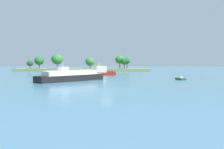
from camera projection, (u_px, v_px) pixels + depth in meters
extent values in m
plane|color=teal|center=(106.00, 90.00, 49.19)|extent=(400.00, 400.00, 0.00)
cube|color=#66754C|center=(82.00, 70.00, 137.57)|extent=(75.33, 15.65, 1.52)
cylinder|color=#513823|center=(29.00, 67.00, 139.61)|extent=(0.44, 0.44, 1.51)
ellipsoid|color=#194C23|center=(29.00, 63.00, 139.48)|extent=(3.67, 3.67, 3.30)
cylinder|color=#513823|center=(38.00, 66.00, 139.67)|extent=(0.44, 0.44, 2.31)
ellipsoid|color=#235B28|center=(38.00, 61.00, 139.48)|extent=(5.57, 5.57, 5.01)
cylinder|color=#513823|center=(56.00, 66.00, 139.91)|extent=(0.44, 0.44, 2.63)
ellipsoid|color=#2D6B33|center=(56.00, 59.00, 139.68)|extent=(6.74, 6.74, 6.07)
cylinder|color=#513823|center=(89.00, 67.00, 139.21)|extent=(0.44, 0.44, 1.74)
ellipsoid|color=#2D6B33|center=(89.00, 62.00, 139.04)|extent=(5.34, 5.34, 4.80)
cylinder|color=#513823|center=(119.00, 66.00, 141.33)|extent=(0.44, 0.44, 2.99)
ellipsoid|color=#2D6B33|center=(119.00, 60.00, 141.12)|extent=(5.36, 5.36, 4.82)
cylinder|color=#513823|center=(123.00, 66.00, 139.15)|extent=(0.44, 0.44, 2.37)
ellipsoid|color=#235B28|center=(123.00, 61.00, 138.98)|extent=(4.56, 4.56, 4.10)
cylinder|color=#513823|center=(126.00, 66.00, 138.85)|extent=(0.44, 0.44, 2.93)
ellipsoid|color=#235B28|center=(126.00, 61.00, 138.67)|extent=(4.11, 4.11, 3.70)
cube|color=black|center=(70.00, 78.00, 70.95)|extent=(18.85, 18.35, 1.79)
cube|color=white|center=(70.00, 73.00, 70.87)|extent=(14.95, 14.57, 1.30)
cube|color=white|center=(62.00, 69.00, 68.95)|extent=(3.31, 3.30, 1.10)
cube|color=#937551|center=(92.00, 74.00, 76.79)|extent=(5.91, 5.93, 0.16)
cylinder|color=silver|center=(62.00, 65.00, 68.88)|extent=(0.10, 0.10, 1.40)
cube|color=#19472D|center=(179.00, 79.00, 75.59)|extent=(2.76, 4.06, 0.52)
cube|color=beige|center=(180.00, 77.00, 75.30)|extent=(0.97, 0.74, 0.50)
cube|color=black|center=(176.00, 78.00, 77.50)|extent=(0.39, 0.36, 0.56)
cube|color=maroon|center=(101.00, 74.00, 98.94)|extent=(11.08, 5.12, 1.16)
cube|color=maroon|center=(110.00, 72.00, 98.55)|extent=(3.35, 3.97, 0.60)
cube|color=white|center=(101.00, 69.00, 98.86)|extent=(4.00, 3.02, 2.60)
cylinder|color=gold|center=(97.00, 65.00, 98.87)|extent=(0.70, 0.70, 1.20)
cylinder|color=black|center=(115.00, 74.00, 98.44)|extent=(0.37, 0.73, 0.70)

